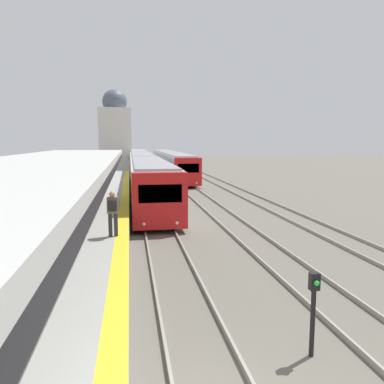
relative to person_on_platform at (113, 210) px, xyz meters
The scene contains 6 objects.
platform_canopy 2.73m from the person_on_platform, 149.37° to the right, with size 4.00×22.75×2.91m.
person_on_platform is the anchor object (origin of this frame).
train_near 29.71m from the person_on_platform, 86.09° to the left, with size 2.65×51.62×3.10m.
train_far 37.46m from the person_on_platform, 80.73° to the left, with size 2.57×32.28×3.04m.
signal_post_near 8.09m from the person_on_platform, 57.81° to the right, with size 0.20×0.22×1.80m.
distant_domed_building 44.03m from the person_on_platform, 91.78° to the left, with size 4.66×4.66×12.05m.
Camera 1 is at (-1.38, -4.83, 4.42)m, focal length 35.00 mm.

